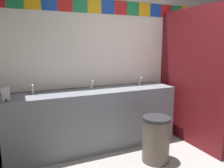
# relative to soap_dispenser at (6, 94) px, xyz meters

# --- Properties ---
(wall_back) EXTENTS (4.19, 0.09, 2.67)m
(wall_back) POSITION_rel_soap_dispenser_xyz_m (1.95, 0.48, 0.38)
(wall_back) COLOR silver
(wall_back) RESTS_ON ground_plane
(vanity_counter) EXTENTS (2.51, 0.56, 0.88)m
(vanity_counter) POSITION_rel_soap_dispenser_xyz_m (1.16, 0.16, -0.51)
(vanity_counter) COLOR slate
(vanity_counter) RESTS_ON ground_plane
(faucet_left) EXTENTS (0.04, 0.10, 0.14)m
(faucet_left) POSITION_rel_soap_dispenser_xyz_m (0.32, 0.25, -0.03)
(faucet_left) COLOR silver
(faucet_left) RESTS_ON vanity_counter
(faucet_center) EXTENTS (0.04, 0.10, 0.14)m
(faucet_center) POSITION_rel_soap_dispenser_xyz_m (1.16, 0.25, -0.03)
(faucet_center) COLOR silver
(faucet_center) RESTS_ON vanity_counter
(faucet_right) EXTENTS (0.04, 0.10, 0.14)m
(faucet_right) POSITION_rel_soap_dispenser_xyz_m (1.99, 0.25, -0.03)
(faucet_right) COLOR silver
(faucet_right) RESTS_ON vanity_counter
(soap_dispenser) EXTENTS (0.09, 0.09, 0.16)m
(soap_dispenser) POSITION_rel_soap_dispenser_xyz_m (0.00, 0.00, 0.00)
(soap_dispenser) COLOR #B7BABF
(soap_dispenser) RESTS_ON vanity_counter
(stall_divider) EXTENTS (0.92, 1.39, 2.08)m
(stall_divider) POSITION_rel_soap_dispenser_xyz_m (2.74, -0.51, 0.08)
(stall_divider) COLOR maroon
(stall_divider) RESTS_ON ground_plane
(toilet) EXTENTS (0.39, 0.49, 0.74)m
(toilet) POSITION_rel_soap_dispenser_xyz_m (3.06, 0.02, -0.66)
(toilet) COLOR white
(toilet) RESTS_ON ground_plane
(trash_bin) EXTENTS (0.37, 0.37, 0.61)m
(trash_bin) POSITION_rel_soap_dispenser_xyz_m (1.76, -0.57, -0.65)
(trash_bin) COLOR brown
(trash_bin) RESTS_ON ground_plane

